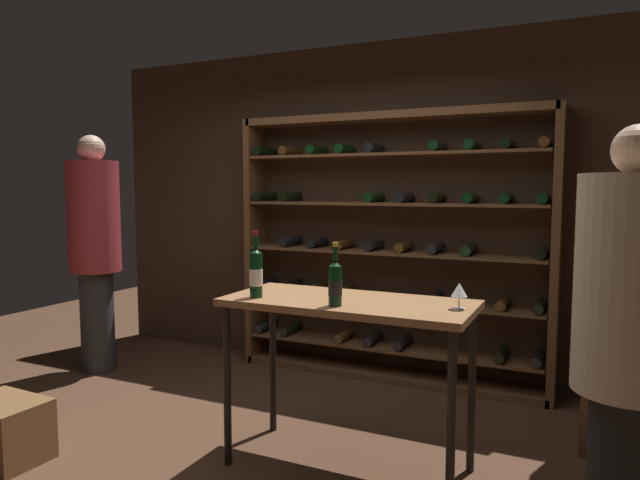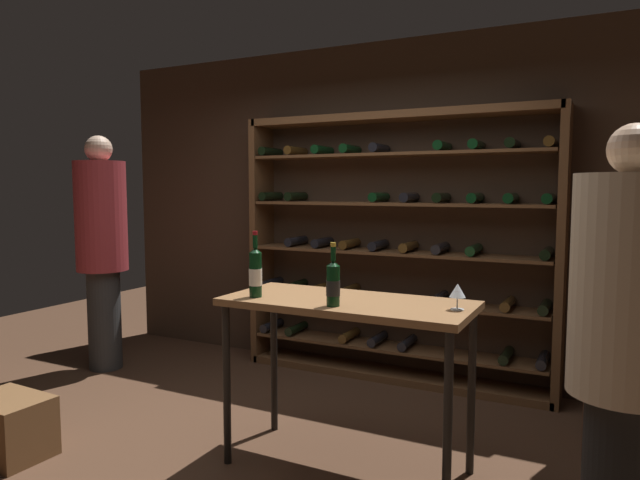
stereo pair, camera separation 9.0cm
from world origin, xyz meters
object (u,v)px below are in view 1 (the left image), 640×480
at_px(tasting_table, 348,318).
at_px(wine_bottle_amber_reserve, 256,273).
at_px(wine_rack, 389,247).
at_px(person_bystander_red_print, 95,242).
at_px(wine_glass_stemmed_left, 459,291).
at_px(display_cabinet, 626,316).
at_px(person_host_in_suit, 629,336).
at_px(wine_bottle_green_slim, 335,283).
at_px(wine_crate, 5,430).

relative_size(tasting_table, wine_bottle_amber_reserve, 3.66).
bearing_deg(tasting_table, wine_rack, 100.59).
distance_m(person_bystander_red_print, wine_glass_stemmed_left, 3.31).
bearing_deg(person_bystander_red_print, display_cabinet, -19.08).
relative_size(person_bystander_red_print, wine_glass_stemmed_left, 14.96).
distance_m(wine_rack, wine_glass_stemmed_left, 1.79).
distance_m(display_cabinet, wine_glass_stemmed_left, 1.20).
xyz_separation_m(display_cabinet, wine_glass_stemmed_left, (-0.79, -0.86, 0.23)).
relative_size(person_host_in_suit, wine_glass_stemmed_left, 13.47).
bearing_deg(wine_rack, display_cabinet, -22.19).
distance_m(wine_bottle_amber_reserve, wine_bottle_green_slim, 0.50).
bearing_deg(wine_bottle_amber_reserve, wine_rack, 83.33).
xyz_separation_m(person_bystander_red_print, display_cabinet, (4.03, 0.19, -0.29)).
bearing_deg(wine_rack, person_bystander_red_print, -159.35).
xyz_separation_m(wine_rack, person_bystander_red_print, (-2.34, -0.88, 0.03)).
bearing_deg(wine_bottle_green_slim, wine_bottle_amber_reserve, 177.13).
distance_m(person_host_in_suit, wine_bottle_amber_reserve, 1.86).
distance_m(wine_rack, wine_crate, 2.95).
height_order(person_bystander_red_print, wine_bottle_green_slim, person_bystander_red_print).
xyz_separation_m(tasting_table, wine_glass_stemmed_left, (0.60, 0.01, 0.20)).
bearing_deg(wine_rack, tasting_table, -79.41).
relative_size(wine_rack, tasting_table, 1.90).
relative_size(wine_bottle_amber_reserve, wine_bottle_green_slim, 1.12).
height_order(wine_bottle_green_slim, wine_glass_stemmed_left, wine_bottle_green_slim).
distance_m(tasting_table, person_bystander_red_print, 2.73).
xyz_separation_m(wine_bottle_amber_reserve, wine_glass_stemmed_left, (1.10, 0.17, -0.05)).
bearing_deg(person_host_in_suit, wine_bottle_amber_reserve, 144.26).
distance_m(wine_rack, tasting_table, 1.61).
relative_size(person_bystander_red_print, wine_crate, 4.21).
height_order(wine_crate, wine_glass_stemmed_left, wine_glass_stemmed_left).
bearing_deg(wine_glass_stemmed_left, display_cabinet, 47.40).
bearing_deg(wine_glass_stemmed_left, wine_crate, -162.25).
distance_m(wine_crate, wine_glass_stemmed_left, 2.71).
relative_size(display_cabinet, wine_glass_stemmed_left, 12.32).
distance_m(person_bystander_red_print, wine_bottle_amber_reserve, 2.30).
bearing_deg(wine_bottle_amber_reserve, tasting_table, 18.11).
relative_size(wine_rack, wine_bottle_green_slim, 7.79).
relative_size(wine_rack, wine_crate, 5.41).
height_order(display_cabinet, wine_glass_stemmed_left, display_cabinet).
bearing_deg(person_host_in_suit, wine_bottle_green_slim, 142.71).
bearing_deg(wine_bottle_green_slim, person_bystander_red_print, 161.75).
bearing_deg(wine_rack, wine_bottle_amber_reserve, -96.67).
bearing_deg(display_cabinet, wine_rack, 157.81).
height_order(tasting_table, wine_crate, tasting_table).
height_order(person_host_in_suit, wine_bottle_amber_reserve, person_host_in_suit).
xyz_separation_m(wine_bottle_green_slim, wine_glass_stemmed_left, (0.60, 0.20, -0.03)).
bearing_deg(person_host_in_suit, display_cabinet, 59.01).
bearing_deg(wine_crate, person_host_in_suit, 6.80).
height_order(wine_crate, display_cabinet, display_cabinet).
height_order(person_bystander_red_print, wine_crate, person_bystander_red_print).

